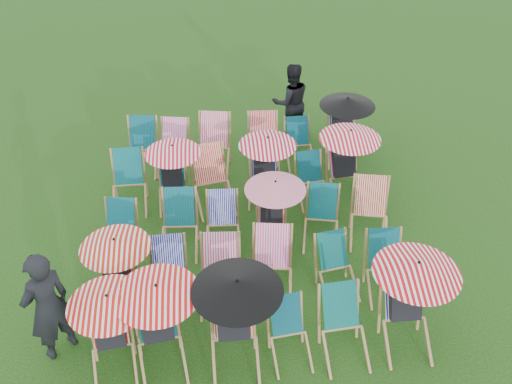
{
  "coord_description": "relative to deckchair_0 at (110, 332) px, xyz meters",
  "views": [
    {
      "loc": [
        -0.44,
        -7.03,
        6.6
      ],
      "look_at": [
        0.18,
        0.27,
        0.9
      ],
      "focal_mm": 40.0,
      "sensor_mm": 36.0,
      "label": 1
    }
  ],
  "objects": [
    {
      "name": "person_left",
      "position": [
        -0.8,
        0.3,
        0.24
      ],
      "size": [
        0.77,
        0.76,
        1.79
      ],
      "primitive_type": "imported",
      "rotation": [
        0.0,
        0.0,
        3.91
      ],
      "color": "black",
      "rests_on": "ground"
    },
    {
      "name": "deckchair_21",
      "position": [
        2.35,
        3.5,
        -0.01
      ],
      "size": [
        1.03,
        1.09,
        1.23
      ],
      "rotation": [
        0.0,
        0.0,
        -0.12
      ],
      "color": "#A97D4F",
      "rests_on": "ground"
    },
    {
      "name": "deckchair_29",
      "position": [
        4.02,
        4.67,
        0.03
      ],
      "size": [
        1.09,
        1.15,
        1.29
      ],
      "rotation": [
        0.0,
        0.0,
        -0.08
      ],
      "color": "#A97D4F",
      "rests_on": "ground"
    },
    {
      "name": "deckchair_23",
      "position": [
        3.83,
        3.46,
        0.03
      ],
      "size": [
        1.1,
        1.18,
        1.31
      ],
      "rotation": [
        0.0,
        0.0,
        0.13
      ],
      "color": "#A97D4F",
      "rests_on": "ground"
    },
    {
      "name": "deckchair_16",
      "position": [
        3.17,
        2.24,
        -0.21
      ],
      "size": [
        0.74,
        0.92,
        0.9
      ],
      "rotation": [
        0.0,
        0.0,
        -0.19
      ],
      "color": "#A97D4F",
      "rests_on": "ground"
    },
    {
      "name": "deckchair_14",
      "position": [
        1.53,
        2.26,
        -0.22
      ],
      "size": [
        0.61,
        0.82,
        0.87
      ],
      "rotation": [
        0.0,
        0.0,
        -0.04
      ],
      "color": "#A97D4F",
      "rests_on": "ground"
    },
    {
      "name": "deckchair_19",
      "position": [
        0.69,
        3.46,
        -0.04
      ],
      "size": [
        0.99,
        1.03,
        1.18
      ],
      "rotation": [
        0.0,
        0.0,
        0.03
      ],
      "color": "#A97D4F",
      "rests_on": "ground"
    },
    {
      "name": "deckchair_26",
      "position": [
        1.43,
        4.5,
        -0.15
      ],
      "size": [
        0.81,
        1.03,
        1.02
      ],
      "rotation": [
        0.0,
        0.0,
        -0.15
      ],
      "color": "#A97D4F",
      "rests_on": "ground"
    },
    {
      "name": "deckchair_12",
      "position": [
        -0.16,
        2.18,
        -0.23
      ],
      "size": [
        0.67,
        0.86,
        0.86
      ],
      "rotation": [
        0.0,
        0.0,
        -0.14
      ],
      "color": "#A97D4F",
      "rests_on": "ground"
    },
    {
      "name": "deckchair_17",
      "position": [
        3.98,
        2.24,
        -0.17
      ],
      "size": [
        0.8,
        1.0,
        0.98
      ],
      "rotation": [
        0.0,
        0.0,
        -0.19
      ],
      "color": "#A97D4F",
      "rests_on": "ground"
    },
    {
      "name": "deckchair_5",
      "position": [
        3.97,
        0.09,
        0.07
      ],
      "size": [
        1.16,
        1.21,
        1.38
      ],
      "rotation": [
        0.0,
        0.0,
        0.02
      ],
      "color": "#A97D4F",
      "rests_on": "ground"
    },
    {
      "name": "deckchair_6",
      "position": [
        -0.06,
        1.1,
        -0.02
      ],
      "size": [
        1.01,
        1.08,
        1.2
      ],
      "rotation": [
        0.0,
        0.0,
        -0.19
      ],
      "color": "#A97D4F",
      "rests_on": "ground"
    },
    {
      "name": "deckchair_28",
      "position": [
        3.14,
        4.57,
        -0.24
      ],
      "size": [
        0.59,
        0.8,
        0.84
      ],
      "rotation": [
        0.0,
        0.0,
        0.05
      ],
      "color": "#A97D4F",
      "rests_on": "ground"
    },
    {
      "name": "deckchair_13",
      "position": [
        0.82,
        2.25,
        -0.19
      ],
      "size": [
        0.67,
        0.9,
        0.94
      ],
      "rotation": [
        0.0,
        0.0,
        -0.06
      ],
      "color": "#A97D4F",
      "rests_on": "ground"
    },
    {
      "name": "deckchair_20",
      "position": [
        1.39,
        3.35,
        -0.14
      ],
      "size": [
        0.85,
        1.06,
        1.03
      ],
      "rotation": [
        0.0,
        0.0,
        0.2
      ],
      "color": "#A97D4F",
      "rests_on": "ground"
    },
    {
      "name": "deckchair_8",
      "position": [
        1.45,
        1.04,
        -0.17
      ],
      "size": [
        0.69,
        0.93,
        0.97
      ],
      "rotation": [
        0.0,
        0.0,
        -0.06
      ],
      "color": "#A97D4F",
      "rests_on": "ground"
    },
    {
      "name": "deckchair_27",
      "position": [
        2.42,
        4.55,
        -0.17
      ],
      "size": [
        0.67,
        0.92,
        0.97
      ],
      "rotation": [
        0.0,
        0.0,
        -0.04
      ],
      "color": "#A97D4F",
      "rests_on": "ground"
    },
    {
      "name": "deckchair_24",
      "position": [
        0.04,
        4.61,
        -0.18
      ],
      "size": [
        0.71,
        0.93,
        0.95
      ],
      "rotation": [
        0.0,
        0.0,
        -0.09
      ],
      "color": "#A97D4F",
      "rests_on": "ground"
    },
    {
      "name": "deckchair_22",
      "position": [
        3.19,
        3.34,
        -0.24
      ],
      "size": [
        0.63,
        0.82,
        0.83
      ],
      "rotation": [
        0.0,
        0.0,
        0.12
      ],
      "color": "#A97D4F",
      "rests_on": "ground"
    },
    {
      "name": "deckchair_10",
      "position": [
        3.21,
        1.12,
        -0.23
      ],
      "size": [
        0.7,
        0.87,
        0.85
      ],
      "rotation": [
        0.0,
        0.0,
        0.19
      ],
      "color": "#A97D4F",
      "rests_on": "ground"
    },
    {
      "name": "deckchair_15",
      "position": [
        2.35,
        2.26,
        -0.03
      ],
      "size": [
        1.0,
        1.05,
        1.18
      ],
      "rotation": [
        0.0,
        0.0,
        -0.11
      ],
      "color": "#A97D4F",
      "rests_on": "ground"
    },
    {
      "name": "deckchair_11",
      "position": [
        3.94,
        1.02,
        -0.21
      ],
      "size": [
        0.61,
        0.84,
        0.9
      ],
      "rotation": [
        0.0,
        0.0,
        -0.02
      ],
      "color": "#A97D4F",
      "rests_on": "ground"
    },
    {
      "name": "deckchair_18",
      "position": [
        -0.11,
        3.46,
        -0.18
      ],
      "size": [
        0.66,
        0.9,
        0.96
      ],
      "rotation": [
        0.0,
        0.0,
        0.03
      ],
      "color": "#A97D4F",
      "rests_on": "ground"
    },
    {
      "name": "deckchair_1",
      "position": [
        0.62,
        0.03,
        0.04
      ],
      "size": [
        1.12,
        1.21,
        1.33
      ],
      "rotation": [
        0.0,
        0.0,
        0.18
      ],
      "color": "#A97D4F",
      "rests_on": "ground"
    },
    {
      "name": "ground",
      "position": [
        1.91,
        2.2,
        -0.66
      ],
      "size": [
        100.0,
        100.0,
        0.0
      ],
      "primitive_type": "plane",
      "color": "black",
      "rests_on": "ground"
    },
    {
      "name": "deckchair_9",
      "position": [
        2.22,
        1.15,
        -0.17
      ],
      "size": [
        0.76,
        0.97,
        0.98
      ],
      "rotation": [
        0.0,
        0.0,
        -0.13
      ],
      "color": "#A97D4F",
      "rests_on": "ground"
    },
    {
      "name": "deckchair_3",
      "position": [
        2.34,
        -0.04,
        -0.25
      ],
      "size": [
        0.63,
        0.81,
        0.81
      ],
      "rotation": [
        0.0,
        0.0,
        0.13
      ],
      "color": "#A97D4F",
      "rests_on": "ground"
    },
    {
      "name": "deckchair_0",
      "position": [
        0.0,
        0.0,
        0.0
      ],
      "size": [
        1.05,
        1.13,
        1.24
      ],
      "rotation": [
        0.0,
        0.0,
        0.13
      ],
      "color": "#A97D4F",
      "rests_on": "ground"
    },
    {
      "name": "deckchair_4",
      "position": [
        3.07,
        -0.05,
        -0.19
      ],
      "size": [
        0.69,
        0.91,
        0.93
      ],
      "rotation": [
        0.0,
        0.0,
        0.09
      ],
      "color": "#A97D4F",
      "rests_on": "ground"
    },
    {
      "name": "person_rear",
      "position": [
        3.08,
        5.54,
        0.17
      ],
      "size": [
        0.89,
        0.74,
        1.66
      ],
      "primitive_type": "imported",
      "rotation": [
        0.0,
        0.0,
        3.29
      ],
      "color": "black",
      "rests_on": "ground"
    },
    {
      "name": "deckchair_2",
      "position": [
        1.61,
        -0.04,
        0.08
      ],
      "size": [
        1.18,
        1.23,
        1.4
      ],
      "rotation": [
        0.0,
        0.0,
        0.02
      ],
      "color": "#A97D4F",
      "rests_on": "ground"
    },
    {
      "name": "deckchair_7",
      "position": [
        0.69,
        1.16,
        -0.21
      ],
      "size": [
        0.62,
        0.85,
        0.9
      ],
      "rotation": [
        0.0,
        0.0,
        0.03
      ],
      "color": "#A97D4F",
      "rests_on": "ground"
    },
    {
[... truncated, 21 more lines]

